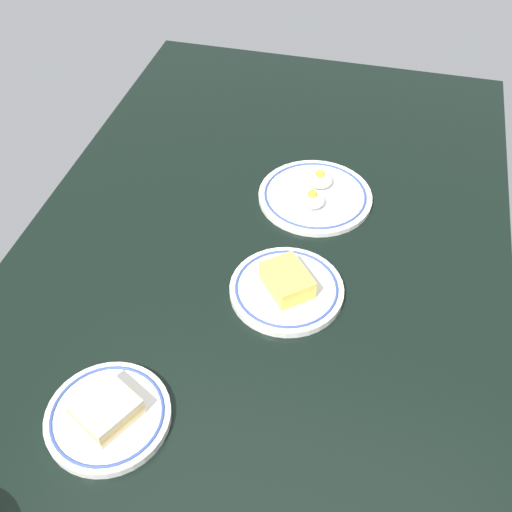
{
  "coord_description": "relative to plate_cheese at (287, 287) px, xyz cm",
  "views": [
    {
      "loc": [
        73.1,
        18.31,
        82.91
      ],
      "look_at": [
        0.0,
        0.0,
        6.0
      ],
      "focal_mm": 43.76,
      "sensor_mm": 36.0,
      "label": 1
    }
  ],
  "objects": [
    {
      "name": "plate_sandwich",
      "position": [
        29.25,
        -19.32,
        0.03
      ],
      "size": [
        17.66,
        17.66,
        4.53
      ],
      "color": "white",
      "rests_on": "dining_table"
    },
    {
      "name": "plate_cheese",
      "position": [
        0.0,
        0.0,
        0.0
      ],
      "size": [
        19.07,
        19.07,
        4.83
      ],
      "color": "white",
      "rests_on": "dining_table"
    },
    {
      "name": "dining_table",
      "position": [
        -5.19,
        -6.57,
        -3.33
      ],
      "size": [
        149.53,
        87.26,
        4.0
      ],
      "primitive_type": "cube",
      "color": "black",
      "rests_on": "ground"
    },
    {
      "name": "plate_eggs",
      "position": [
        -25.13,
        0.3,
        -0.37
      ],
      "size": [
        22.04,
        22.04,
        4.51
      ],
      "color": "white",
      "rests_on": "dining_table"
    }
  ]
}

